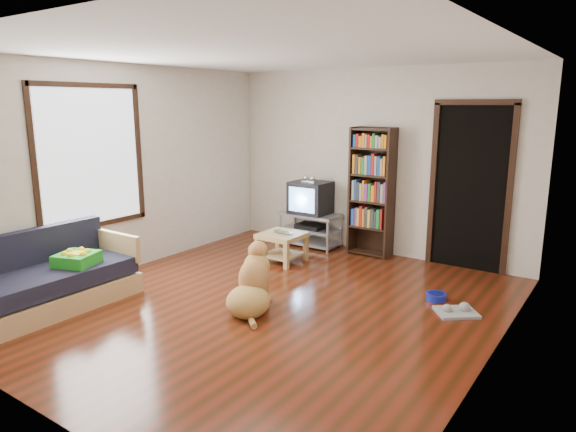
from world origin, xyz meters
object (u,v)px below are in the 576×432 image
Objects in this scene: bookshelf at (372,185)px; dog at (252,286)px; green_cushion at (77,259)px; sofa at (48,284)px; grey_rag at (456,312)px; dog_bowl at (436,297)px; tv_stand at (310,228)px; crt_tv at (311,197)px; laptop at (281,233)px; coffee_table at (282,242)px.

bookshelf is 2.66m from dog.
sofa is (-0.12, -0.28, -0.22)m from green_cushion.
dog_bowl is at bearing 140.19° from grey_rag.
grey_rag is at bearing 32.28° from sofa.
tv_stand is 0.50× the size of bookshelf.
dog is at bearing -71.10° from tv_stand.
dog_bowl is at bearing -40.94° from bookshelf.
dog_bowl is 0.12× the size of bookshelf.
bookshelf is at bearing 139.26° from grey_rag.
grey_rag is 2.97m from tv_stand.
crt_tv reaches higher than sofa.
grey_rag is at bearing -27.61° from crt_tv.
tv_stand reaches higher than laptop.
crt_tv is at bearing 154.22° from dog_bowl.
dog_bowl is at bearing 42.43° from dog.
coffee_table is 0.69× the size of dog.
dog is (-0.11, -2.56, -0.74)m from bookshelf.
sofa reaches higher than dog_bowl.
dog is at bearing -71.26° from crt_tv.
dog_bowl is 0.24× the size of tv_stand.
crt_tv is 3.81m from sofa.
laptop is at bearing -128.30° from bookshelf.
crt_tv is at bearing 75.07° from sofa.
grey_rag is 0.69× the size of crt_tv.
grey_rag is at bearing 10.48° from green_cushion.
tv_stand is at bearing 108.91° from laptop.
dog reaches higher than green_cushion.
crt_tv is at bearing 108.74° from dog.
crt_tv is at bearing 97.59° from coffee_table.
coffee_table is (0.13, -0.94, -0.46)m from crt_tv.
crt_tv reaches higher than grey_rag.
green_cushion is 2.63m from coffee_table.
sofa is 3.27× the size of coffee_table.
grey_rag is 2.56m from coffee_table.
green_cushion is at bearing -111.86° from coffee_table.
coffee_table is (-0.82, -1.01, -0.72)m from bookshelf.
dog_bowl is at bearing -4.76° from coffee_table.
dog is at bearing 32.71° from sofa.
sofa is at bearing -104.93° from crt_tv.
crt_tv is (0.00, 0.02, 0.47)m from tv_stand.
coffee_table is (0.98, 2.43, -0.20)m from green_cushion.
bookshelf is 1.00× the size of sofa.
green_cushion is 0.21× the size of bookshelf.
green_cushion is at bearing -104.14° from crt_tv.
dog_bowl is 4.17m from sofa.
bookshelf is at bearing 50.88° from coffee_table.
bookshelf reaches higher than tv_stand.
grey_rag is 0.44× the size of tv_stand.
laptop is 2.90m from sofa.
laptop is 0.17× the size of sofa.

